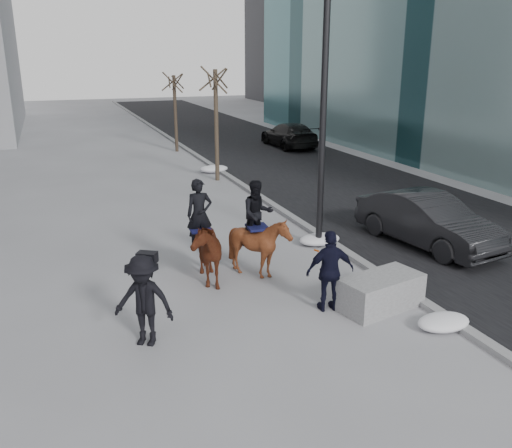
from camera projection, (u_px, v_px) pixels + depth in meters
name	position (u px, v px, depth m)	size (l,w,h in m)	color
ground	(276.00, 306.00, 11.68)	(120.00, 120.00, 0.00)	gray
road	(336.00, 182.00, 22.97)	(8.00, 90.00, 0.01)	black
curb	(248.00, 189.00, 21.60)	(0.25, 90.00, 0.12)	gray
planter	(381.00, 292.00, 11.49)	(1.80, 0.90, 0.72)	#979799
car_near	(427.00, 220.00, 15.19)	(1.55, 4.46, 1.47)	black
car_far	(289.00, 135.00, 31.53)	(1.97, 4.86, 1.41)	black
tree_near	(216.00, 120.00, 22.60)	(1.20, 1.20, 5.13)	#35271F
tree_far	(175.00, 110.00, 29.61)	(1.20, 1.20, 4.58)	#33261E
mounted_left	(202.00, 244.00, 12.74)	(0.98, 1.95, 2.45)	#4F1B0F
mounted_right	(259.00, 239.00, 12.99)	(1.37, 1.51, 2.36)	#4A1F0E
feeder	(330.00, 271.00, 11.26)	(1.08, 0.93, 1.75)	black
camera_crew	(144.00, 300.00, 9.90)	(1.31, 1.15, 1.75)	black
lamppost	(321.00, 62.00, 13.99)	(0.25, 2.39, 9.09)	black
snow_piles	(277.00, 211.00, 18.16)	(1.32, 16.65, 0.33)	silver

